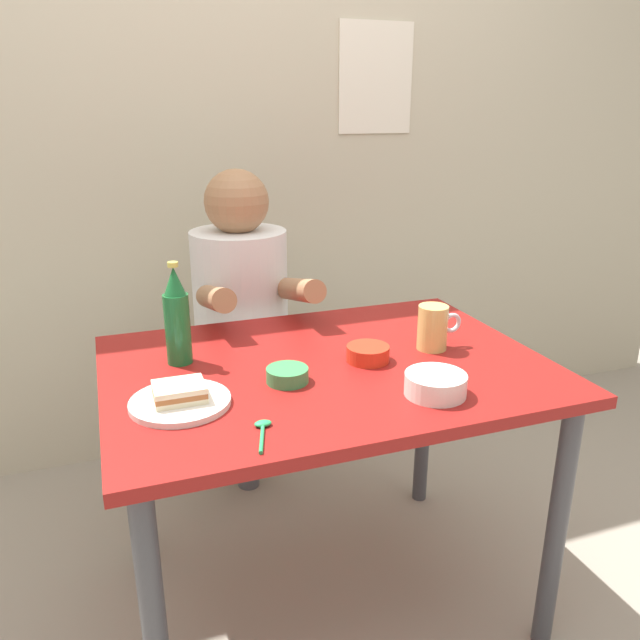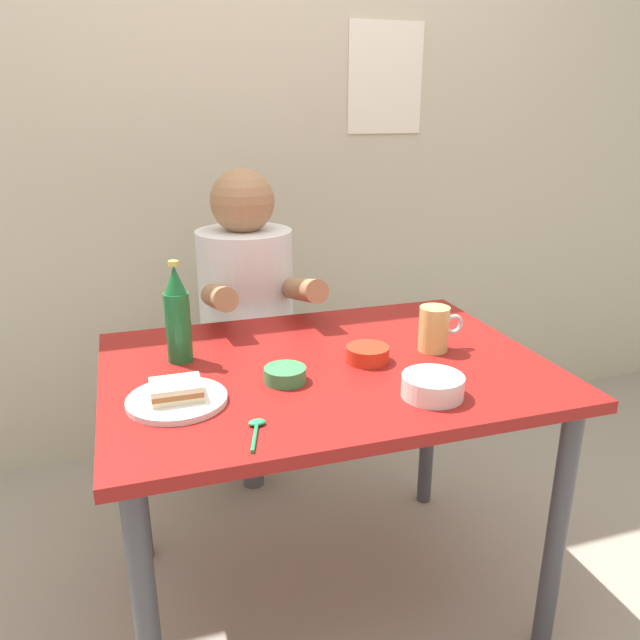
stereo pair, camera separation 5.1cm
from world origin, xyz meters
TOP-DOWN VIEW (x-y plane):
  - ground_plane at (0.00, 0.00)m, footprint 6.00×6.00m
  - wall_back at (0.00, 1.05)m, footprint 4.40×0.09m
  - dining_table at (0.00, 0.00)m, footprint 1.10×0.80m
  - stool at (-0.08, 0.63)m, footprint 0.34×0.34m
  - person_seated at (-0.08, 0.62)m, footprint 0.33×0.56m
  - plate_orange at (-0.38, -0.11)m, footprint 0.22×0.22m
  - sandwich at (-0.38, -0.11)m, footprint 0.11×0.09m
  - beer_mug at (0.30, -0.00)m, footprint 0.13×0.08m
  - beer_bottle at (-0.35, 0.13)m, footprint 0.06×0.06m
  - dip_bowl_green at (-0.13, -0.07)m, footprint 0.10×0.10m
  - sauce_bowl_chili at (0.11, -0.02)m, footprint 0.11×0.11m
  - rice_bowl_white at (0.17, -0.25)m, footprint 0.14×0.14m
  - spoon at (-0.24, -0.28)m, footprint 0.05×0.12m

SIDE VIEW (x-z plane):
  - ground_plane at x=0.00m, z-range 0.00..0.00m
  - stool at x=-0.08m, z-range 0.12..0.57m
  - dining_table at x=0.00m, z-range 0.28..1.02m
  - spoon at x=-0.24m, z-range 0.74..0.75m
  - plate_orange at x=-0.38m, z-range 0.74..0.75m
  - dip_bowl_green at x=-0.13m, z-range 0.74..0.78m
  - sauce_bowl_chili at x=0.11m, z-range 0.74..0.78m
  - person_seated at x=-0.08m, z-range 0.41..1.13m
  - rice_bowl_white at x=0.17m, z-range 0.74..0.79m
  - sandwich at x=-0.38m, z-range 0.75..0.79m
  - beer_mug at x=0.30m, z-range 0.74..0.86m
  - beer_bottle at x=-0.35m, z-range 0.73..0.99m
  - wall_back at x=0.00m, z-range 0.00..2.60m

